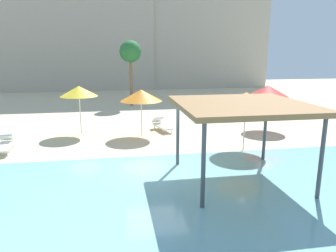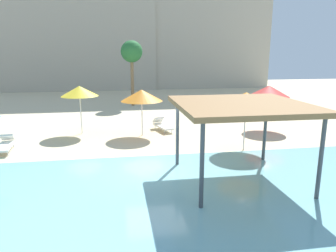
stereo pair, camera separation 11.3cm
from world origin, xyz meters
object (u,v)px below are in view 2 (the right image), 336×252
Objects in this scene: palm_tree_0 at (132,53)px; lounge_chair_2 at (162,125)px; beach_umbrella_red_0 at (269,91)px; beach_umbrella_orange_2 at (246,99)px; beach_umbrella_orange_6 at (142,95)px; lounge_chair_0 at (6,144)px; shade_pavilion at (241,107)px; beach_umbrella_yellow_7 at (79,91)px.

lounge_chair_2 is at bearing -82.39° from palm_tree_0.
beach_umbrella_orange_2 is (-3.10, -3.89, 0.13)m from beach_umbrella_red_0.
beach_umbrella_red_0 is 7.82m from beach_umbrella_orange_6.
palm_tree_0 is (-4.69, 14.32, 2.13)m from beach_umbrella_orange_2.
shade_pavilion is at bearing 54.96° from lounge_chair_0.
beach_umbrella_orange_6 is at bearing -90.08° from palm_tree_0.
beach_umbrella_orange_6 is 1.36× the size of lounge_chair_0.
shade_pavilion is at bearing -115.32° from beach_umbrella_orange_2.
palm_tree_0 is at bearing 99.51° from shade_pavilion.
shade_pavilion is at bearing -4.52° from lounge_chair_2.
lounge_chair_0 is at bearing -164.15° from beach_umbrella_orange_6.
lounge_chair_2 is at bearing 0.49° from beach_umbrella_yellow_7.
shade_pavilion reaches higher than lounge_chair_0.
lounge_chair_0 is 0.98× the size of lounge_chair_2.
beach_umbrella_yellow_7 is (-3.51, 1.01, 0.19)m from beach_umbrella_orange_6.
shade_pavilion reaches higher than beach_umbrella_red_0.
lounge_chair_0 is 0.34× the size of palm_tree_0.
shade_pavilion is 0.80× the size of palm_tree_0.
shade_pavilion is 1.73× the size of beach_umbrella_orange_6.
beach_umbrella_orange_6 is (-7.81, -0.28, -0.06)m from beach_umbrella_red_0.
beach_umbrella_orange_6 is at bearing 142.57° from beach_umbrella_orange_2.
beach_umbrella_orange_6 reaches higher than lounge_chair_2.
beach_umbrella_red_0 is 1.40× the size of lounge_chair_0.
beach_umbrella_orange_6 is at bearing 98.91° from lounge_chair_0.
beach_umbrella_orange_6 is 3.65m from beach_umbrella_yellow_7.
beach_umbrella_yellow_7 is 4.94m from lounge_chair_0.
beach_umbrella_yellow_7 is (-6.52, 8.19, -0.26)m from shade_pavilion.
beach_umbrella_yellow_7 is at bearing 176.35° from beach_umbrella_red_0.
beach_umbrella_red_0 is 0.97× the size of beach_umbrella_yellow_7.
shade_pavilion is at bearing -67.25° from beach_umbrella_orange_6.
beach_umbrella_orange_2 reaches higher than beach_umbrella_yellow_7.
palm_tree_0 is (3.52, 9.71, 2.13)m from beach_umbrella_yellow_7.
lounge_chair_2 is 10.67m from palm_tree_0.
lounge_chair_0 is at bearing -171.37° from beach_umbrella_red_0.
beach_umbrella_red_0 is 0.48× the size of palm_tree_0.
beach_umbrella_orange_2 is at bearing 19.95° from lounge_chair_2.
beach_umbrella_orange_2 reaches higher than beach_umbrella_red_0.
lounge_chair_2 is (-3.40, 4.65, -2.19)m from beach_umbrella_orange_2.
beach_umbrella_orange_6 is (-4.71, 3.60, -0.19)m from beach_umbrella_orange_2.
shade_pavilion is 1.63× the size of beach_umbrella_yellow_7.
beach_umbrella_orange_2 reaches higher than beach_umbrella_orange_6.
beach_umbrella_orange_2 is 1.44× the size of lounge_chair_2.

